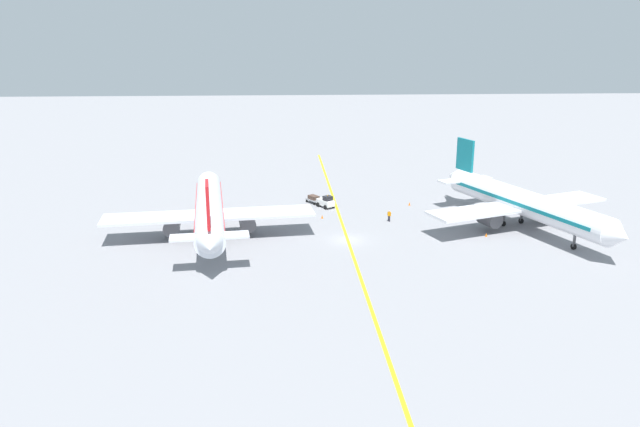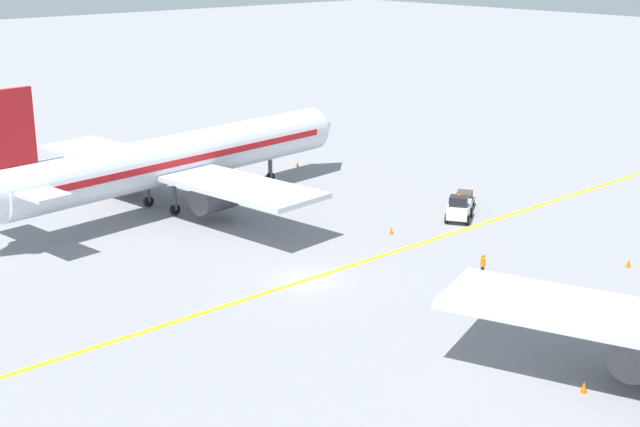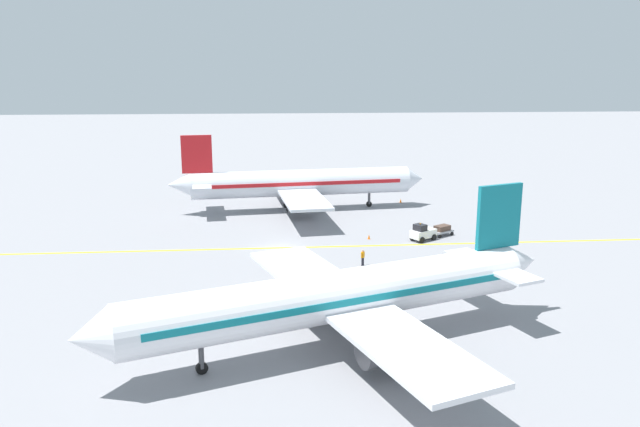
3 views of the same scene
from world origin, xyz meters
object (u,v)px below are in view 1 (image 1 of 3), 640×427
(airplane_at_gate, at_px, (522,203))
(traffic_cone_far_edge, at_px, (486,235))
(traffic_cone_mid_apron, at_px, (409,204))
(airplane_adjacent_stand, at_px, (209,210))
(ground_crew_worker, at_px, (389,215))
(traffic_cone_near_nose, at_px, (322,217))
(traffic_cone_by_wingtip, at_px, (198,205))
(baggage_tug_white, at_px, (326,202))
(baggage_cart_trailing, at_px, (314,198))

(airplane_at_gate, bearing_deg, traffic_cone_far_edge, 31.22)
(traffic_cone_mid_apron, xyz_separation_m, traffic_cone_far_edge, (-7.29, 16.27, 0.00))
(traffic_cone_far_edge, bearing_deg, airplane_adjacent_stand, -3.79)
(ground_crew_worker, distance_m, traffic_cone_near_nose, 9.93)
(airplane_at_gate, relative_size, traffic_cone_by_wingtip, 62.39)
(traffic_cone_near_nose, xyz_separation_m, traffic_cone_far_edge, (-21.68, 9.87, 0.00))
(baggage_tug_white, distance_m, traffic_cone_by_wingtip, 20.33)
(baggage_cart_trailing, relative_size, traffic_cone_by_wingtip, 5.35)
(baggage_cart_trailing, relative_size, traffic_cone_near_nose, 5.35)
(airplane_at_gate, bearing_deg, ground_crew_worker, -12.95)
(baggage_tug_white, relative_size, ground_crew_worker, 1.98)
(airplane_adjacent_stand, xyz_separation_m, ground_crew_worker, (-25.35, -5.27, -2.80))
(traffic_cone_near_nose, bearing_deg, traffic_cone_by_wingtip, -21.57)
(airplane_at_gate, xyz_separation_m, traffic_cone_far_edge, (5.96, 3.61, -3.43))
(ground_crew_worker, height_order, traffic_cone_far_edge, ground_crew_worker)
(airplane_at_gate, xyz_separation_m, ground_crew_worker, (17.96, -4.13, -2.80))
(traffic_cone_mid_apron, xyz_separation_m, traffic_cone_by_wingtip, (33.67, -1.22, 0.00))
(traffic_cone_far_edge, bearing_deg, airplane_at_gate, -148.78)
(airplane_adjacent_stand, xyz_separation_m, traffic_cone_near_nose, (-15.67, -7.39, -3.43))
(airplane_adjacent_stand, xyz_separation_m, traffic_cone_far_edge, (-37.35, 2.48, -3.43))
(airplane_at_gate, bearing_deg, baggage_tug_white, -24.70)
(airplane_adjacent_stand, distance_m, traffic_cone_near_nose, 17.66)
(airplane_adjacent_stand, relative_size, traffic_cone_near_nose, 64.61)
(airplane_adjacent_stand, height_order, ground_crew_worker, airplane_adjacent_stand)
(baggage_cart_trailing, relative_size, traffic_cone_far_edge, 5.35)
(baggage_cart_trailing, distance_m, traffic_cone_near_nose, 8.82)
(airplane_at_gate, height_order, baggage_tug_white, airplane_at_gate)
(airplane_adjacent_stand, xyz_separation_m, baggage_tug_white, (-16.64, -13.40, -2.81))
(airplane_at_gate, bearing_deg, traffic_cone_near_nose, -12.75)
(airplane_at_gate, relative_size, airplane_adjacent_stand, 0.97)
(airplane_at_gate, xyz_separation_m, baggage_tug_white, (26.67, -12.27, -2.81))
(ground_crew_worker, height_order, traffic_cone_by_wingtip, ground_crew_worker)
(traffic_cone_mid_apron, height_order, traffic_cone_far_edge, same)
(traffic_cone_by_wingtip, bearing_deg, baggage_cart_trailing, -176.44)
(baggage_cart_trailing, height_order, traffic_cone_mid_apron, baggage_cart_trailing)
(airplane_adjacent_stand, bearing_deg, baggage_cart_trailing, -132.54)
(airplane_adjacent_stand, height_order, traffic_cone_near_nose, airplane_adjacent_stand)
(airplane_adjacent_stand, height_order, baggage_cart_trailing, airplane_adjacent_stand)
(baggage_tug_white, distance_m, traffic_cone_mid_apron, 13.44)
(airplane_adjacent_stand, bearing_deg, baggage_tug_white, -141.15)
(airplane_at_gate, height_order, traffic_cone_mid_apron, airplane_at_gate)
(traffic_cone_mid_apron, bearing_deg, traffic_cone_far_edge, 114.14)
(baggage_cart_trailing, xyz_separation_m, traffic_cone_far_edge, (-22.52, 18.64, -0.49))
(baggage_tug_white, bearing_deg, baggage_cart_trailing, -56.74)
(airplane_at_gate, xyz_separation_m, traffic_cone_mid_apron, (13.26, -12.66, -3.43))
(ground_crew_worker, bearing_deg, baggage_cart_trailing, -46.00)
(airplane_adjacent_stand, bearing_deg, airplane_at_gate, -178.50)
(airplane_adjacent_stand, xyz_separation_m, traffic_cone_mid_apron, (-30.06, -13.80, -3.43))
(traffic_cone_far_edge, bearing_deg, baggage_cart_trailing, -39.61)
(traffic_cone_by_wingtip, bearing_deg, traffic_cone_near_nose, 158.43)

